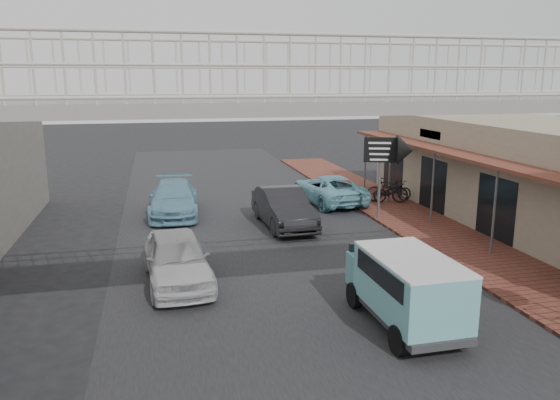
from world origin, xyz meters
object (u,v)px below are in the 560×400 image
angkot_van (407,281)px  motorcycle_near (392,191)px  angkot_curb (329,189)px  dark_sedan (283,208)px  white_hatchback (177,258)px  angkot_far (174,198)px  arrow_sign (402,151)px  motorcycle_far (387,190)px

angkot_van → motorcycle_near: bearing=66.0°
angkot_curb → dark_sedan: bearing=44.0°
dark_sedan → angkot_curb: (2.99, 3.53, -0.09)m
angkot_van → white_hatchback: bearing=140.3°
dark_sedan → white_hatchback: bearing=-132.1°
angkot_far → angkot_van: angkot_van is taller
angkot_curb → angkot_far: bearing=-0.3°
angkot_curb → motorcycle_near: 2.91m
angkot_curb → arrow_sign: (1.78, -3.73, 2.17)m
arrow_sign → angkot_curb: bearing=133.8°
motorcycle_far → arrow_sign: 3.63m
arrow_sign → dark_sedan: bearing=-164.0°
angkot_curb → motorcycle_near: bearing=157.3°
dark_sedan → angkot_van: angkot_van is taller
angkot_far → motorcycle_far: size_ratio=2.56×
angkot_van → dark_sedan: bearing=93.4°
motorcycle_far → white_hatchback: bearing=151.8°
motorcycle_near → angkot_van: bearing=152.5°
white_hatchback → dark_sedan: 6.76m
angkot_curb → angkot_far: 7.09m
angkot_far → motorcycle_far: angkot_far is taller
angkot_van → motorcycle_far: angkot_van is taller
angkot_curb → angkot_van: size_ratio=1.31×
motorcycle_far → angkot_far: bearing=111.7°
dark_sedan → angkot_curb: bearing=47.1°
arrow_sign → motorcycle_far: bearing=93.9°
angkot_far → arrow_sign: 9.59m
motorcycle_far → arrow_sign: arrow_sign is taller
white_hatchback → motorcycle_near: (10.06, 7.90, -0.13)m
white_hatchback → motorcycle_far: 12.55m
angkot_van → motorcycle_near: angkot_van is taller
dark_sedan → arrow_sign: size_ratio=1.33×
motorcycle_near → motorcycle_far: size_ratio=1.01×
white_hatchback → motorcycle_far: size_ratio=2.26×
arrow_sign → angkot_far: bearing=179.2°
dark_sedan → arrow_sign: 5.21m
white_hatchback → arrow_sign: arrow_sign is taller
angkot_van → motorcycle_near: 12.95m
angkot_far → dark_sedan: bearing=-31.4°
motorcycle_near → dark_sedan: bearing=110.5°
angkot_van → arrow_sign: bearing=64.8°
white_hatchback → dark_sedan: dark_sedan is taller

